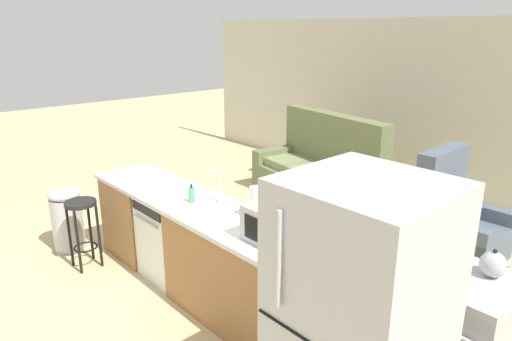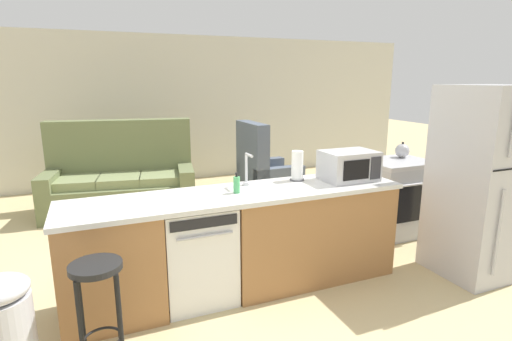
# 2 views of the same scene
# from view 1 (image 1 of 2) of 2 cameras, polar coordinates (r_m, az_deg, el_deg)

# --- Properties ---
(ground_plane) EXTENTS (24.00, 24.00, 0.00)m
(ground_plane) POSITION_cam_1_polar(r_m,az_deg,el_deg) (4.76, -8.22, -13.69)
(ground_plane) COLOR tan
(wall_back) EXTENTS (10.00, 0.06, 2.60)m
(wall_back) POSITION_cam_1_polar(r_m,az_deg,el_deg) (7.24, 21.68, 7.04)
(wall_back) COLOR beige
(wall_back) RESTS_ON ground_plane
(kitchen_counter) EXTENTS (2.94, 0.66, 0.90)m
(kitchen_counter) POSITION_cam_1_polar(r_m,az_deg,el_deg) (4.38, -6.66, -10.24)
(kitchen_counter) COLOR #9E6B3D
(kitchen_counter) RESTS_ON ground_plane
(dishwasher) EXTENTS (0.58, 0.61, 0.84)m
(dishwasher) POSITION_cam_1_polar(r_m,az_deg,el_deg) (4.75, -10.16, -8.11)
(dishwasher) COLOR white
(dishwasher) RESTS_ON ground_plane
(stove_range) EXTENTS (0.76, 0.68, 0.90)m
(stove_range) POSITION_cam_1_polar(r_m,az_deg,el_deg) (3.58, 22.88, -17.99)
(stove_range) COLOR #A8AAB2
(stove_range) RESTS_ON ground_plane
(microwave) EXTENTS (0.50, 0.37, 0.28)m
(microwave) POSITION_cam_1_polar(r_m,az_deg,el_deg) (3.42, 2.95, -6.89)
(microwave) COLOR #B7B7BC
(microwave) RESTS_ON kitchen_counter
(sink_faucet) EXTENTS (0.07, 0.18, 0.30)m
(sink_faucet) POSITION_cam_1_polar(r_m,az_deg,el_deg) (4.21, -4.69, -2.30)
(sink_faucet) COLOR silver
(sink_faucet) RESTS_ON kitchen_counter
(paper_towel_roll) EXTENTS (0.14, 0.14, 0.28)m
(paper_towel_roll) POSITION_cam_1_polar(r_m,az_deg,el_deg) (3.83, 0.03, -4.12)
(paper_towel_roll) COLOR #4C4C51
(paper_towel_roll) RESTS_ON kitchen_counter
(soap_bottle) EXTENTS (0.06, 0.06, 0.18)m
(soap_bottle) POSITION_cam_1_polar(r_m,az_deg,el_deg) (4.25, -8.04, -3.04)
(soap_bottle) COLOR #4CB266
(soap_bottle) RESTS_ON kitchen_counter
(kettle) EXTENTS (0.21, 0.17, 0.19)m
(kettle) POSITION_cam_1_polar(r_m,az_deg,el_deg) (3.37, 27.53, -10.36)
(kettle) COLOR #B2B2B7
(kettle) RESTS_ON stove_range
(bar_stool) EXTENTS (0.32, 0.32, 0.74)m
(bar_stool) POSITION_cam_1_polar(r_m,az_deg,el_deg) (5.11, -20.89, -5.77)
(bar_stool) COLOR black
(bar_stool) RESTS_ON ground_plane
(trash_bin) EXTENTS (0.35, 0.35, 0.74)m
(trash_bin) POSITION_cam_1_polar(r_m,az_deg,el_deg) (5.64, -22.55, -5.52)
(trash_bin) COLOR #B7B7BC
(trash_bin) RESTS_ON ground_plane
(couch) EXTENTS (2.12, 1.22, 1.27)m
(couch) POSITION_cam_1_polar(r_m,az_deg,el_deg) (6.75, 8.11, -0.50)
(couch) COLOR #667047
(couch) RESTS_ON ground_plane
(armchair) EXTENTS (0.82, 0.87, 1.20)m
(armchair) POSITION_cam_1_polar(r_m,az_deg,el_deg) (5.53, 23.51, -6.40)
(armchair) COLOR #515B6B
(armchair) RESTS_ON ground_plane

